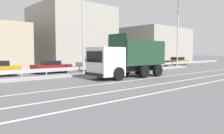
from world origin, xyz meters
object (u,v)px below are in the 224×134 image
at_px(median_road_sign, 117,60).
at_px(parked_car_5, 97,64).
at_px(parked_car_4, 51,67).
at_px(street_lamp_1, 84,15).
at_px(parked_car_8, 178,61).
at_px(street_lamp_2, 179,27).
at_px(dump_truck, 120,62).
at_px(parked_car_6, 131,62).
at_px(parked_car_7, 157,62).

bearing_deg(median_road_sign, parked_car_5, 84.32).
relative_size(median_road_sign, parked_car_4, 0.64).
relative_size(median_road_sign, parked_car_5, 0.51).
relative_size(street_lamp_1, parked_car_8, 2.44).
bearing_deg(street_lamp_2, street_lamp_1, 179.69).
height_order(dump_truck, parked_car_5, dump_truck).
distance_m(street_lamp_1, parked_car_6, 13.09).
distance_m(dump_truck, parked_car_5, 8.72).
bearing_deg(street_lamp_2, parked_car_5, 159.43).
xyz_separation_m(street_lamp_2, parked_car_4, (-17.26, 4.36, -5.04)).
distance_m(median_road_sign, parked_car_6, 8.42).
distance_m(dump_truck, parked_car_6, 13.21).
relative_size(dump_truck, street_lamp_2, 0.73).
xyz_separation_m(median_road_sign, street_lamp_1, (-4.20, -0.05, 4.30)).
relative_size(parked_car_6, parked_car_8, 1.15).
xyz_separation_m(parked_car_5, parked_car_7, (12.01, 0.01, -0.12)).
distance_m(parked_car_5, parked_car_8, 18.46).
distance_m(street_lamp_2, parked_car_4, 18.50).
height_order(street_lamp_1, parked_car_5, street_lamp_1).
bearing_deg(parked_car_5, parked_car_7, 92.70).
xyz_separation_m(parked_car_6, parked_car_8, (11.83, -0.24, -0.08)).
height_order(parked_car_5, parked_car_7, parked_car_5).
bearing_deg(parked_car_8, dump_truck, -69.09).
xyz_separation_m(parked_car_5, parked_car_6, (6.63, 0.45, -0.00)).
xyz_separation_m(dump_truck, parked_car_7, (15.55, 7.97, -0.68)).
bearing_deg(parked_car_5, parked_car_8, 93.32).
bearing_deg(parked_car_6, parked_car_8, 92.13).
xyz_separation_m(median_road_sign, parked_car_4, (-5.47, 4.22, -0.66)).
bearing_deg(median_road_sign, parked_car_6, 33.07).
bearing_deg(median_road_sign, parked_car_7, 18.44).
xyz_separation_m(parked_car_6, parked_car_7, (5.38, -0.44, -0.12)).
height_order(street_lamp_2, parked_car_4, street_lamp_2).
relative_size(street_lamp_1, parked_car_5, 2.08).
distance_m(dump_truck, parked_car_4, 8.40).
height_order(dump_truck, parked_car_4, dump_truck).
bearing_deg(parked_car_6, median_road_sign, -53.66).
distance_m(dump_truck, parked_car_8, 23.48).
xyz_separation_m(street_lamp_1, parked_car_7, (16.62, 4.19, -4.98)).
bearing_deg(street_lamp_2, parked_car_6, 135.15).
bearing_deg(dump_truck, parked_car_8, -68.08).
bearing_deg(street_lamp_1, parked_car_4, 106.58).
xyz_separation_m(street_lamp_2, parked_car_7, (0.64, 4.28, -5.06)).
bearing_deg(street_lamp_1, parked_car_5, 42.19).
relative_size(dump_truck, parked_car_6, 1.56).
bearing_deg(parked_car_4, median_road_sign, 52.39).
distance_m(street_lamp_2, parked_car_8, 9.78).
bearing_deg(parked_car_6, street_lamp_1, -64.32).
bearing_deg(median_road_sign, street_lamp_1, -179.31).
xyz_separation_m(street_lamp_1, parked_car_8, (23.07, 4.40, -4.94)).
height_order(street_lamp_2, parked_car_7, street_lamp_2).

